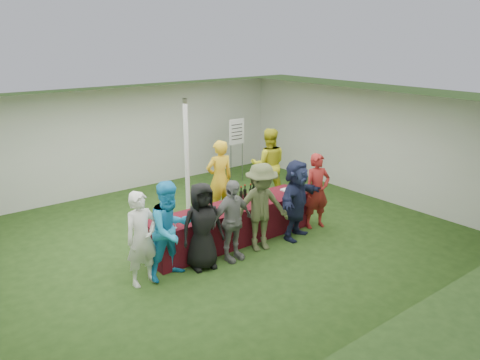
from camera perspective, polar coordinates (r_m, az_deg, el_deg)
ground at (r=9.54m, az=-4.98°, el=-7.44°), size 60.00×60.00×0.00m
tent at (r=10.30m, az=-6.50°, el=2.37°), size 10.00×10.00×10.00m
serving_table at (r=9.37m, az=-0.97°, el=-5.34°), size 3.60×0.80×0.75m
wine_bottles at (r=9.63m, az=1.26°, el=-1.57°), size 0.62×0.14×0.32m
wine_glasses at (r=8.75m, az=-2.34°, el=-3.61°), size 2.84×0.10×0.16m
water_bottle at (r=9.31m, az=-0.86°, el=-2.34°), size 0.07×0.07×0.23m
bar_towel at (r=10.21m, az=5.74°, el=-1.17°), size 0.25×0.18×0.03m
dump_bucket at (r=10.05m, az=7.08°, el=-1.07°), size 0.24×0.24×0.18m
wine_list_sign at (r=12.87m, az=-0.41°, el=5.31°), size 0.50×0.03×1.80m
staff_pourer at (r=10.49m, az=-2.51°, el=0.12°), size 0.70×0.51×1.78m
staff_back at (r=11.60m, az=3.49°, el=1.89°), size 1.12×1.07×1.82m
customer_0 at (r=7.83m, az=-11.89°, el=-7.02°), size 0.62×0.44×1.61m
customer_1 at (r=7.96m, az=-8.46°, el=-6.05°), size 0.91×0.75×1.71m
customer_2 at (r=8.22m, az=-4.62°, el=-5.63°), size 0.85×0.64×1.57m
customer_3 at (r=8.47m, az=-0.99°, el=-5.00°), size 0.92×0.43×1.53m
customer_4 at (r=8.86m, az=2.61°, el=-3.36°), size 1.23×0.90×1.72m
customer_5 at (r=9.46m, az=6.90°, el=-2.37°), size 1.60×0.96×1.64m
customer_6 at (r=10.05m, az=9.37°, el=-1.33°), size 0.67×0.53×1.62m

